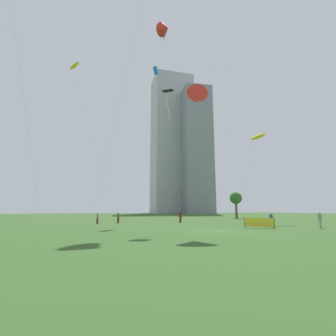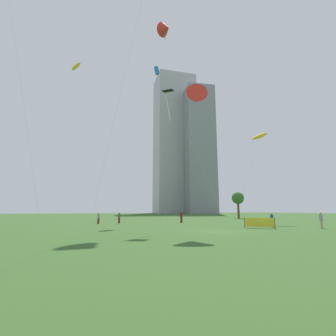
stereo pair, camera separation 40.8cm
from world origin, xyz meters
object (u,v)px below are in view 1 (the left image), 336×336
person_standing_2 (98,218)px  distant_highrise_0 (172,143)px  kite_flying_1 (156,71)px  kite_flying_5 (165,29)px  kite_flying_2 (258,137)px  kite_flying_0 (74,66)px  person_standing_1 (320,219)px  person_standing_4 (180,216)px  person_standing_3 (118,217)px  kite_flying_4 (196,98)px  person_standing_0 (271,219)px  distant_highrise_1 (197,149)px  kite_flying_7 (168,95)px  event_banner (259,222)px  park_tree_0 (236,199)px

person_standing_2 → distant_highrise_0: bearing=56.1°
kite_flying_1 → kite_flying_5: 9.55m
kite_flying_2 → kite_flying_5: kite_flying_5 is taller
kite_flying_0 → kite_flying_5: 22.49m
person_standing_1 → person_standing_4: size_ratio=1.00×
person_standing_3 → kite_flying_2: 28.88m
person_standing_1 → kite_flying_4: size_ratio=0.11×
person_standing_0 → distant_highrise_1: (49.94, 103.29, 38.26)m
distant_highrise_1 → kite_flying_7: bearing=-109.8°
distant_highrise_0 → event_banner: bearing=-102.2°
person_standing_3 → kite_flying_2: bearing=153.8°
kite_flying_1 → event_banner: bearing=-79.3°
kite_flying_0 → distant_highrise_0: 112.50m
person_standing_1 → person_standing_3: 27.51m
person_standing_0 → distant_highrise_0: distant_highrise_0 is taller
kite_flying_4 → distant_highrise_1: (59.42, 102.33, 23.95)m
park_tree_0 → person_standing_1: bearing=-113.2°
person_standing_2 → kite_flying_5: bearing=-16.4°
person_standing_0 → kite_flying_1: size_ratio=0.05×
person_standing_0 → kite_flying_4: kite_flying_4 is taller
person_standing_3 → distant_highrise_0: bearing=-130.5°
person_standing_2 → kite_flying_5: (10.03, -2.10, 33.87)m
person_standing_1 → event_banner: person_standing_1 is taller
person_standing_0 → person_standing_1: person_standing_1 is taller
kite_flying_1 → kite_flying_7: kite_flying_1 is taller
person_standing_1 → kite_flying_0: bearing=-62.5°
event_banner → person_standing_1: bearing=-25.3°
kite_flying_4 → kite_flying_0: bearing=114.5°
kite_flying_0 → kite_flying_2: size_ratio=2.09×
person_standing_0 → person_standing_4: person_standing_4 is taller
person_standing_1 → event_banner: (-6.26, 2.96, -0.41)m
kite_flying_1 → kite_flying_7: size_ratio=1.81×
kite_flying_7 → kite_flying_1: bearing=75.5°
kite_flying_0 → distant_highrise_1: bearing=44.8°
kite_flying_5 → kite_flying_1: bearing=80.1°
person_standing_1 → person_standing_4: (-9.07, 17.77, -0.00)m
person_standing_4 → park_tree_0: size_ratio=0.28×
person_standing_2 → person_standing_4: person_standing_4 is taller
person_standing_2 → kite_flying_1: (11.60, 6.86, 30.93)m
person_standing_2 → kite_flying_7: size_ratio=0.09×
person_standing_3 → kite_flying_5: kite_flying_5 is taller
kite_flying_5 → park_tree_0: size_ratio=5.48×
kite_flying_5 → person_standing_1: bearing=-54.6°
person_standing_1 → person_standing_2: (-22.25, 19.31, -0.12)m
kite_flying_1 → event_banner: (4.40, -23.21, -31.22)m
kite_flying_1 → kite_flying_0: bearing=153.9°
kite_flying_4 → kite_flying_5: kite_flying_5 is taller
person_standing_3 → person_standing_4: bearing=155.6°
person_standing_4 → distant_highrise_1: distant_highrise_1 is taller
park_tree_0 → distant_highrise_0: 105.49m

